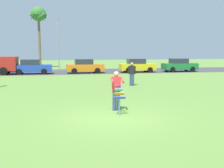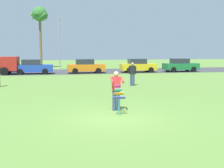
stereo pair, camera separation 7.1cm
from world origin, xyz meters
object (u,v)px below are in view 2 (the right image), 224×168
object	(u,v)px
parked_car_blue	(33,67)
parked_car_orange	(86,66)
person_walker_near	(132,73)
kite_held	(119,95)
parked_car_green	(180,65)
palm_tree_right_near	(40,17)
parked_car_yellow	(138,66)
person_kite_flyer	(116,89)
streetlight_pole	(59,40)

from	to	relation	value
parked_car_blue	parked_car_orange	distance (m)	5.82
parked_car_blue	person_walker_near	bearing A→B (deg)	-54.02
kite_held	parked_car_green	bearing A→B (deg)	59.03
palm_tree_right_near	person_walker_near	world-z (taller)	palm_tree_right_near
parked_car_yellow	person_walker_near	size ratio (longest dim) A/B	2.43
person_walker_near	parked_car_yellow	bearing A→B (deg)	71.87
person_kite_flyer	parked_car_orange	xyz separation A→B (m)	(0.35, 19.22, -0.18)
kite_held	parked_car_orange	bearing A→B (deg)	88.85
kite_held	palm_tree_right_near	bearing A→B (deg)	99.93
streetlight_pole	parked_car_yellow	bearing A→B (deg)	-39.45
parked_car_orange	parked_car_green	world-z (taller)	same
parked_car_green	streetlight_pole	xyz separation A→B (m)	(-14.53, 7.54, 3.22)
parked_car_orange	parked_car_yellow	distance (m)	6.20
parked_car_blue	palm_tree_right_near	distance (m)	12.09
parked_car_blue	streetlight_pole	distance (m)	8.68
parked_car_yellow	parked_car_green	size ratio (longest dim) A/B	0.99
parked_car_yellow	streetlight_pole	xyz separation A→B (m)	(-9.15, 7.53, 3.22)
palm_tree_right_near	streetlight_pole	world-z (taller)	palm_tree_right_near
person_kite_flyer	person_walker_near	distance (m)	8.30
parked_car_yellow	streetlight_pole	size ratio (longest dim) A/B	0.60
parked_car_yellow	person_walker_near	world-z (taller)	person_walker_near
parked_car_orange	parked_car_blue	bearing A→B (deg)	179.99
kite_held	person_walker_near	world-z (taller)	person_walker_near
palm_tree_right_near	parked_car_green	bearing A→B (deg)	-30.43
parked_car_yellow	parked_car_orange	bearing A→B (deg)	-179.99
kite_held	parked_car_orange	distance (m)	19.95
person_kite_flyer	parked_car_green	bearing A→B (deg)	58.18
parked_car_yellow	parked_car_green	xyz separation A→B (m)	(5.37, -0.00, 0.00)
kite_held	streetlight_pole	xyz separation A→B (m)	(-2.56, 27.48, 3.18)
palm_tree_right_near	streetlight_pole	size ratio (longest dim) A/B	1.26
parked_car_yellow	palm_tree_right_near	distance (m)	16.94
parked_car_orange	parked_car_green	size ratio (longest dim) A/B	1.00
person_kite_flyer	parked_car_orange	size ratio (longest dim) A/B	0.41
person_kite_flyer	parked_car_yellow	world-z (taller)	person_kite_flyer
parked_car_green	parked_car_orange	bearing A→B (deg)	180.00
person_kite_flyer	palm_tree_right_near	world-z (taller)	palm_tree_right_near
kite_held	parked_car_yellow	xyz separation A→B (m)	(6.60, 19.95, -0.04)
person_kite_flyer	parked_car_yellow	xyz separation A→B (m)	(6.55, 19.22, -0.18)
parked_car_green	streetlight_pole	distance (m)	16.68
parked_car_blue	parked_car_green	distance (m)	17.40
parked_car_orange	palm_tree_right_near	world-z (taller)	palm_tree_right_near
person_kite_flyer	kite_held	xyz separation A→B (m)	(-0.05, -0.72, -0.13)
parked_car_orange	palm_tree_right_near	xyz separation A→B (m)	(-5.67, 10.12, 6.61)
person_kite_flyer	parked_car_blue	bearing A→B (deg)	105.88
parked_car_green	streetlight_pole	size ratio (longest dim) A/B	0.61
parked_car_yellow	palm_tree_right_near	size ratio (longest dim) A/B	0.48
parked_car_blue	parked_car_green	size ratio (longest dim) A/B	0.99
person_kite_flyer	parked_car_yellow	distance (m)	20.31
person_walker_near	streetlight_pole	bearing A→B (deg)	105.96
kite_held	parked_car_orange	world-z (taller)	parked_car_orange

